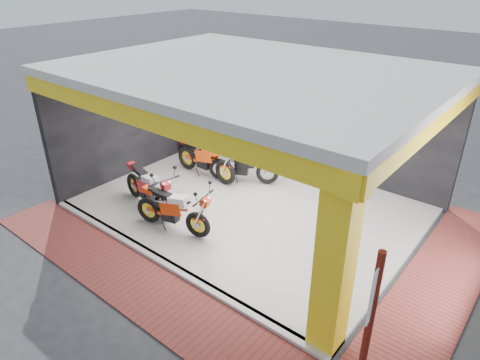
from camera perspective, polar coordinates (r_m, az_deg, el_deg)
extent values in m
plane|color=#2D2D30|center=(10.05, -5.74, -8.32)|extent=(80.00, 80.00, 0.00)
cube|color=silver|center=(11.28, 1.35, -3.58)|extent=(8.00, 6.00, 0.10)
cube|color=beige|center=(9.96, 1.57, 14.30)|extent=(8.40, 6.40, 0.20)
cube|color=black|center=(12.96, 9.95, 8.45)|extent=(8.20, 0.20, 3.50)
cube|color=black|center=(13.26, -12.87, 8.60)|extent=(0.20, 6.20, 3.50)
cube|color=yellow|center=(6.75, 12.59, -10.51)|extent=(0.50, 0.50, 3.50)
cube|color=yellow|center=(7.95, -11.91, 8.19)|extent=(8.40, 0.30, 0.40)
cube|color=yellow|center=(8.32, 24.11, 7.24)|extent=(0.30, 6.40, 0.40)
cube|color=silver|center=(9.48, -10.13, -10.76)|extent=(8.00, 0.20, 0.10)
cube|color=maroon|center=(9.14, -13.84, -13.13)|extent=(9.00, 1.40, 0.03)
cube|color=maroon|center=(9.69, 24.97, -12.56)|extent=(1.40, 7.00, 0.03)
cylinder|color=maroon|center=(6.35, 16.65, -18.91)|extent=(0.11, 0.11, 2.69)
cube|color=white|center=(5.88, 17.56, -14.13)|extent=(0.05, 0.38, 0.86)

